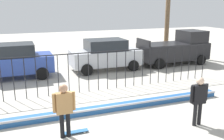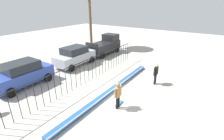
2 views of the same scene
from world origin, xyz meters
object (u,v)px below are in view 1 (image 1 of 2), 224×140
object	(u,v)px
parked_car_silver	(105,54)
pickup_truck	(176,49)
skateboarder	(64,106)
parked_car_blue	(12,61)
skateboard	(76,132)
camera_operator	(199,97)

from	to	relation	value
parked_car_silver	pickup_truck	size ratio (longest dim) A/B	0.91
skateboarder	parked_car_blue	xyz separation A→B (m)	(-1.46, 7.58, -0.06)
parked_car_silver	parked_car_blue	bearing A→B (deg)	176.67
skateboard	parked_car_blue	size ratio (longest dim) A/B	0.19
skateboard	parked_car_silver	size ratio (longest dim) A/B	0.19
skateboarder	skateboard	size ratio (longest dim) A/B	2.14
parked_car_blue	pickup_truck	bearing A→B (deg)	-1.39
skateboard	pickup_truck	distance (m)	11.35
skateboarder	pickup_truck	xyz separation A→B (m)	(9.00, 7.39, 0.01)
skateboarder	parked_car_silver	xyz separation A→B (m)	(3.94, 7.51, -0.06)
parked_car_silver	camera_operator	bearing A→B (deg)	-90.00
camera_operator	pickup_truck	xyz separation A→B (m)	(4.68, 8.15, 0.02)
parked_car_silver	pickup_truck	bearing A→B (deg)	-4.03
skateboarder	pickup_truck	size ratio (longest dim) A/B	0.36
parked_car_blue	camera_operator	bearing A→B (deg)	-55.63
skateboard	pickup_truck	size ratio (longest dim) A/B	0.17
camera_operator	parked_car_silver	world-z (taller)	parked_car_silver
skateboarder	camera_operator	xyz separation A→B (m)	(4.32, -0.76, -0.01)
parked_car_blue	skateboard	bearing A→B (deg)	-76.76
skateboarder	camera_operator	bearing A→B (deg)	-10.37
parked_car_silver	pickup_truck	xyz separation A→B (m)	(5.05, -0.13, 0.06)
skateboard	parked_car_silver	bearing A→B (deg)	41.33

